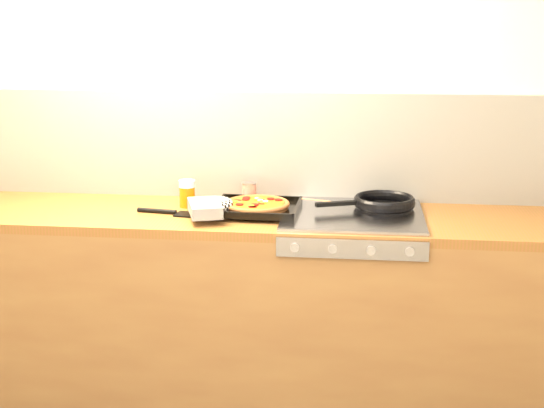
# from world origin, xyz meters

# --- Properties ---
(room_shell) EXTENTS (3.20, 3.20, 3.20)m
(room_shell) POSITION_xyz_m (0.00, 1.39, 1.15)
(room_shell) COLOR white
(room_shell) RESTS_ON ground
(counter_run) EXTENTS (3.20, 0.62, 0.90)m
(counter_run) POSITION_xyz_m (0.00, 1.10, 0.45)
(counter_run) COLOR olive
(counter_run) RESTS_ON ground
(stovetop) EXTENTS (0.60, 0.56, 0.02)m
(stovetop) POSITION_xyz_m (0.45, 1.10, 0.91)
(stovetop) COLOR gray
(stovetop) RESTS_ON counter_run
(pizza_on_tray) EXTENTS (0.49, 0.42, 0.06)m
(pizza_on_tray) POSITION_xyz_m (-0.03, 1.07, 0.94)
(pizza_on_tray) COLOR black
(pizza_on_tray) RESTS_ON stovetop
(frying_pan) EXTENTS (0.48, 0.35, 0.04)m
(frying_pan) POSITION_xyz_m (0.58, 1.20, 0.94)
(frying_pan) COLOR black
(frying_pan) RESTS_ON stovetop
(tomato_can) EXTENTS (0.08, 0.08, 0.10)m
(tomato_can) POSITION_xyz_m (-0.03, 1.28, 0.95)
(tomato_can) COLOR maroon
(tomato_can) RESTS_ON counter_run
(juice_glass) EXTENTS (0.09, 0.09, 0.12)m
(juice_glass) POSITION_xyz_m (-0.30, 1.18, 0.96)
(juice_glass) COLOR #C9690B
(juice_glass) RESTS_ON counter_run
(wooden_spoon) EXTENTS (0.29, 0.12, 0.02)m
(wooden_spoon) POSITION_xyz_m (0.24, 1.33, 0.91)
(wooden_spoon) COLOR #AB6E48
(wooden_spoon) RESTS_ON counter_run
(black_spatula) EXTENTS (0.29, 0.10, 0.02)m
(black_spatula) POSITION_xyz_m (-0.35, 1.05, 0.91)
(black_spatula) COLOR black
(black_spatula) RESTS_ON counter_run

